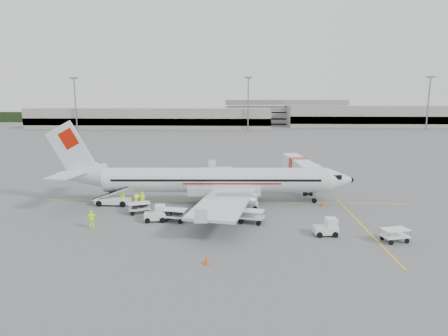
% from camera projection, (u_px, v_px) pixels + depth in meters
% --- Properties ---
extents(ground, '(360.00, 360.00, 0.00)m').
position_uv_depth(ground, '(223.00, 202.00, 45.23)').
color(ground, '#56595B').
extents(stripe_lead, '(44.00, 0.20, 0.01)m').
position_uv_depth(stripe_lead, '(223.00, 202.00, 45.23)').
color(stripe_lead, yellow).
rests_on(stripe_lead, ground).
extents(stripe_cross, '(0.20, 20.00, 0.01)m').
position_uv_depth(stripe_cross, '(361.00, 225.00, 36.74)').
color(stripe_cross, yellow).
rests_on(stripe_cross, ground).
extents(terminal_west, '(110.00, 22.00, 9.00)m').
position_uv_depth(terminal_west, '(151.00, 118.00, 174.12)').
color(terminal_west, gray).
rests_on(terminal_west, ground).
extents(terminal_east, '(90.00, 26.00, 10.00)m').
position_uv_depth(terminal_east, '(379.00, 116.00, 183.84)').
color(terminal_east, gray).
rests_on(terminal_east, ground).
extents(parking_garage, '(62.00, 24.00, 14.00)m').
position_uv_depth(parking_garage, '(284.00, 111.00, 200.27)').
color(parking_garage, slate).
rests_on(parking_garage, ground).
extents(treeline, '(300.00, 3.00, 6.00)m').
position_uv_depth(treeline, '(238.00, 117.00, 216.84)').
color(treeline, black).
rests_on(treeline, ground).
extents(mast_west, '(3.20, 1.20, 22.00)m').
position_uv_depth(mast_west, '(76.00, 104.00, 162.52)').
color(mast_west, slate).
rests_on(mast_west, ground).
extents(mast_center, '(3.20, 1.20, 22.00)m').
position_uv_depth(mast_center, '(248.00, 104.00, 159.16)').
color(mast_center, slate).
rests_on(mast_center, ground).
extents(mast_east, '(3.20, 1.20, 22.00)m').
position_uv_depth(mast_east, '(428.00, 104.00, 155.79)').
color(mast_east, slate).
rests_on(mast_east, ground).
extents(aircraft, '(35.83, 28.64, 9.57)m').
position_uv_depth(aircraft, '(216.00, 163.00, 43.87)').
color(aircraft, silver).
rests_on(aircraft, ground).
extents(jet_bridge, '(4.21, 15.69, 4.07)m').
position_uv_depth(jet_bridge, '(298.00, 172.00, 53.31)').
color(jet_bridge, silver).
rests_on(jet_bridge, ground).
extents(belt_loader, '(5.28, 2.14, 2.83)m').
position_uv_depth(belt_loader, '(113.00, 193.00, 43.60)').
color(belt_loader, silver).
rests_on(belt_loader, ground).
extents(tug_fore, '(2.17, 1.35, 1.61)m').
position_uv_depth(tug_fore, '(326.00, 227.00, 33.72)').
color(tug_fore, silver).
rests_on(tug_fore, ground).
extents(tug_mid, '(2.39, 1.51, 1.76)m').
position_uv_depth(tug_mid, '(247.00, 202.00, 41.86)').
color(tug_mid, silver).
rests_on(tug_mid, ground).
extents(tug_aft, '(2.32, 1.56, 1.66)m').
position_uv_depth(tug_aft, '(155.00, 213.00, 37.74)').
color(tug_aft, silver).
rests_on(tug_aft, ground).
extents(cart_loaded_a, '(2.65, 2.15, 1.20)m').
position_uv_depth(cart_loaded_a, '(139.00, 208.00, 40.40)').
color(cart_loaded_a, silver).
rests_on(cart_loaded_a, ground).
extents(cart_loaded_b, '(2.68, 1.88, 1.28)m').
position_uv_depth(cart_loaded_b, '(174.00, 215.00, 37.73)').
color(cart_loaded_b, silver).
rests_on(cart_loaded_b, ground).
extents(cart_empty_a, '(2.80, 2.03, 1.32)m').
position_uv_depth(cart_empty_a, '(251.00, 217.00, 37.24)').
color(cart_empty_a, silver).
rests_on(cart_empty_a, ground).
extents(cart_empty_b, '(2.53, 1.91, 1.17)m').
position_uv_depth(cart_empty_b, '(395.00, 235.00, 32.22)').
color(cart_empty_b, silver).
rests_on(cart_empty_b, ground).
extents(cone_nose, '(0.37, 0.37, 0.61)m').
position_uv_depth(cone_nose, '(323.00, 204.00, 43.30)').
color(cone_nose, '#E64308').
rests_on(cone_nose, ground).
extents(cone_port, '(0.36, 0.36, 0.58)m').
position_uv_depth(cone_port, '(214.00, 171.00, 64.09)').
color(cone_port, '#E64308').
rests_on(cone_port, ground).
extents(cone_stbd, '(0.41, 0.41, 0.67)m').
position_uv_depth(cone_stbd, '(207.00, 260.00, 27.76)').
color(cone_stbd, '#E64308').
rests_on(cone_stbd, ground).
extents(crew_a, '(0.77, 0.68, 1.78)m').
position_uv_depth(crew_a, '(143.00, 199.00, 42.96)').
color(crew_a, '#CFFF16').
rests_on(crew_a, ground).
extents(crew_b, '(0.94, 1.00, 1.63)m').
position_uv_depth(crew_b, '(122.00, 197.00, 44.15)').
color(crew_b, '#CFFF16').
rests_on(crew_b, ground).
extents(crew_c, '(1.08, 1.40, 1.91)m').
position_uv_depth(crew_c, '(137.00, 203.00, 41.22)').
color(crew_c, '#CFFF16').
rests_on(crew_c, ground).
extents(crew_d, '(1.09, 0.98, 1.79)m').
position_uv_depth(crew_d, '(92.00, 219.00, 35.71)').
color(crew_d, '#CFFF16').
rests_on(crew_d, ground).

